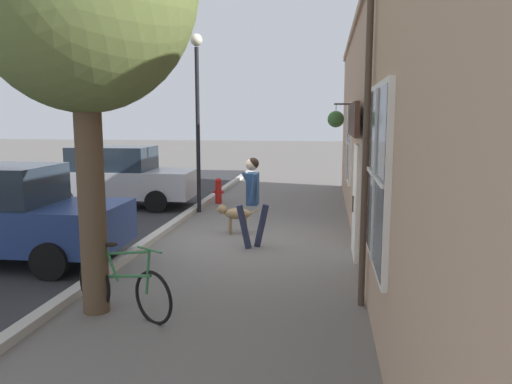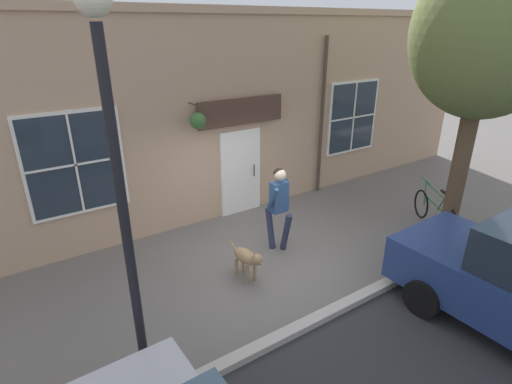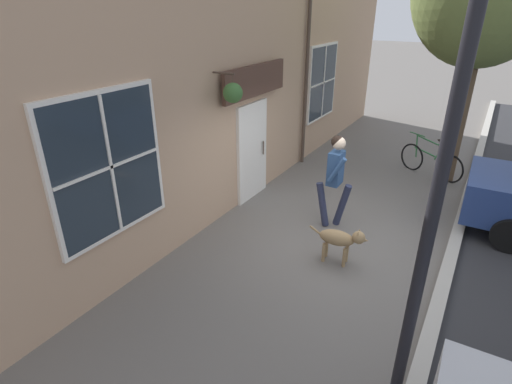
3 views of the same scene
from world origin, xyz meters
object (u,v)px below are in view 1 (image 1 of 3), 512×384
object	(u,v)px
fire_hydrant	(218,190)
parked_car_nearest_curb	(119,176)
pedestrian_walking	(253,193)
parked_car_mid_block	(0,214)
street_lamp	(197,97)
dog_on_leash	(235,214)
leaning_bicycle	(123,287)

from	to	relation	value
fire_hydrant	parked_car_nearest_curb	bearing A→B (deg)	18.07
pedestrian_walking	parked_car_mid_block	world-z (taller)	pedestrian_walking
parked_car_mid_block	street_lamp	distance (m)	6.07
pedestrian_walking	parked_car_nearest_curb	distance (m)	6.13
street_lamp	fire_hydrant	distance (m)	3.10
parked_car_nearest_curb	street_lamp	world-z (taller)	street_lamp
parked_car_nearest_curb	fire_hydrant	world-z (taller)	parked_car_nearest_curb
dog_on_leash	fire_hydrant	size ratio (longest dim) A/B	1.28
leaning_bicycle	parked_car_mid_block	size ratio (longest dim) A/B	0.37
parked_car_mid_block	street_lamp	xyz separation A→B (m)	(-2.32, -5.15, 2.24)
pedestrian_walking	parked_car_mid_block	size ratio (longest dim) A/B	0.42
pedestrian_walking	fire_hydrant	world-z (taller)	pedestrian_walking
street_lamp	parked_car_nearest_curb	bearing A→B (deg)	-12.52
leaning_bicycle	fire_hydrant	size ratio (longest dim) A/B	2.07
dog_on_leash	leaning_bicycle	distance (m)	4.81
pedestrian_walking	leaning_bicycle	xyz separation A→B (m)	(1.18, 3.65, -0.73)
pedestrian_walking	leaning_bicycle	distance (m)	3.90
leaning_bicycle	parked_car_nearest_curb	xyz separation A→B (m)	(3.37, -7.75, 0.50)
parked_car_mid_block	fire_hydrant	size ratio (longest dim) A/B	5.64
leaning_bicycle	street_lamp	distance (m)	7.73
parked_car_nearest_curb	street_lamp	xyz separation A→B (m)	(-2.54, 0.56, 2.24)
dog_on_leash	fire_hydrant	bearing A→B (deg)	-72.53
dog_on_leash	leaning_bicycle	xyz separation A→B (m)	(0.61, 4.77, -0.08)
leaning_bicycle	fire_hydrant	xyz separation A→B (m)	(0.61, -8.65, 0.02)
fire_hydrant	pedestrian_walking	bearing A→B (deg)	109.69
dog_on_leash	parked_car_nearest_curb	size ratio (longest dim) A/B	0.23
pedestrian_walking	street_lamp	distance (m)	4.54
dog_on_leash	parked_car_nearest_curb	world-z (taller)	parked_car_nearest_curb
leaning_bicycle	street_lamp	bearing A→B (deg)	-83.42
pedestrian_walking	leaning_bicycle	bearing A→B (deg)	72.04
pedestrian_walking	parked_car_nearest_curb	size ratio (longest dim) A/B	0.42
dog_on_leash	parked_car_nearest_curb	bearing A→B (deg)	-36.77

